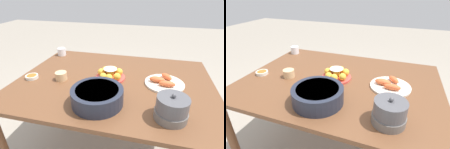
% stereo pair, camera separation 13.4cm
% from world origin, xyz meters
% --- Properties ---
extents(ground_plane, '(12.00, 12.00, 0.00)m').
position_xyz_m(ground_plane, '(0.00, 0.00, 0.00)').
color(ground_plane, '#9E9384').
extents(dining_table, '(1.47, 1.08, 0.76)m').
position_xyz_m(dining_table, '(0.00, 0.00, 0.68)').
color(dining_table, brown).
rests_on(dining_table, ground_plane).
extents(cake_plate, '(0.23, 0.23, 0.09)m').
position_xyz_m(cake_plate, '(0.03, -0.02, 0.80)').
color(cake_plate, '#E04C42').
rests_on(cake_plate, dining_table).
extents(serving_bowl, '(0.32, 0.32, 0.10)m').
position_xyz_m(serving_bowl, '(0.03, 0.31, 0.82)').
color(serving_bowl, '#232838').
rests_on(serving_bowl, dining_table).
extents(sauce_bowl, '(0.10, 0.10, 0.02)m').
position_xyz_m(sauce_bowl, '(0.63, 0.12, 0.78)').
color(sauce_bowl, silver).
rests_on(sauce_bowl, dining_table).
extents(seafood_platter, '(0.28, 0.28, 0.06)m').
position_xyz_m(seafood_platter, '(-0.37, -0.02, 0.78)').
color(seafood_platter, silver).
rests_on(seafood_platter, dining_table).
extents(cup_near, '(0.08, 0.08, 0.08)m').
position_xyz_m(cup_near, '(0.65, -0.40, 0.80)').
color(cup_near, white).
rests_on(cup_near, dining_table).
extents(cup_far, '(0.09, 0.09, 0.06)m').
position_xyz_m(cup_far, '(0.39, 0.09, 0.79)').
color(cup_far, '#DBB27F').
rests_on(cup_far, dining_table).
extents(warming_pot, '(0.18, 0.18, 0.16)m').
position_xyz_m(warming_pot, '(-0.40, 0.35, 0.83)').
color(warming_pot, '#66605B').
rests_on(warming_pot, dining_table).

